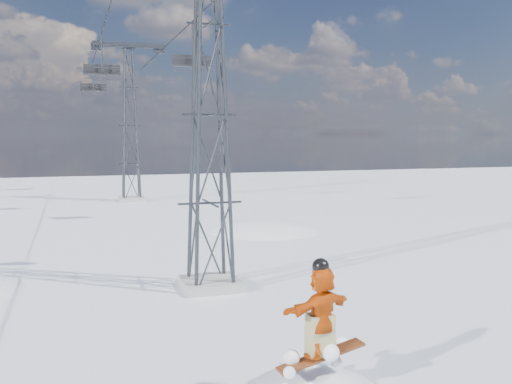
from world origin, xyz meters
TOP-DOWN VIEW (x-y plane):
  - lift_tower_near at (0.80, 8.00)m, footprint 5.20×1.80m
  - lift_tower_far at (0.80, 33.00)m, footprint 5.20×1.80m
  - haul_cables at (0.80, 19.50)m, footprint 4.46×51.00m
  - lift_chair_mid at (3.00, 21.16)m, footprint 2.11×0.61m
  - lift_chair_far at (-1.40, 26.68)m, footprint 2.15×0.62m
  - lift_chair_extra at (-1.40, 40.79)m, footprint 2.12×0.61m

SIDE VIEW (x-z plane):
  - lift_tower_near at x=0.80m, z-range -0.24..11.18m
  - lift_tower_far at x=0.80m, z-range -0.24..11.18m
  - lift_chair_far at x=-1.40m, z-range 7.38..10.05m
  - lift_chair_extra at x=-1.40m, z-range 7.43..10.06m
  - lift_chair_mid at x=3.00m, z-range 7.45..10.06m
  - haul_cables at x=0.80m, z-range 10.82..10.88m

